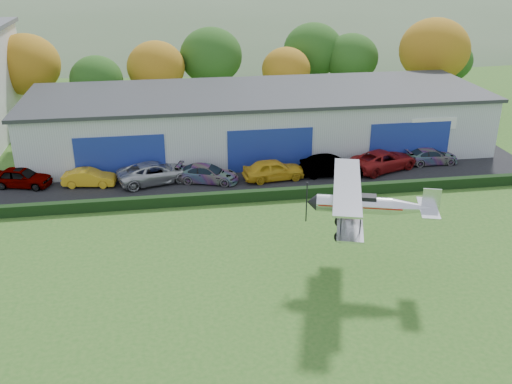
{
  "coord_description": "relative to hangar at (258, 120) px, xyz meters",
  "views": [
    {
      "loc": [
        -3.16,
        -22.28,
        17.43
      ],
      "look_at": [
        1.9,
        9.75,
        3.48
      ],
      "focal_mm": 40.79,
      "sensor_mm": 36.0,
      "label": 1
    }
  ],
  "objects": [
    {
      "name": "car_5",
      "position": [
        4.63,
        -7.95,
        -1.79
      ],
      "size": [
        5.06,
        2.14,
        1.62
      ],
      "primitive_type": "imported",
      "rotation": [
        0.0,
        0.0,
        1.48
      ],
      "color": "gray",
      "rests_on": "apron"
    },
    {
      "name": "apron",
      "position": [
        -2.0,
        -6.98,
        -2.63
      ],
      "size": [
        48.0,
        9.0,
        0.05
      ],
      "primitive_type": "cube",
      "color": "black",
      "rests_on": "ground"
    },
    {
      "name": "biplane",
      "position": [
        2.23,
        -22.75,
        1.71
      ],
      "size": [
        7.23,
        8.18,
        3.06
      ],
      "rotation": [
        0.0,
        0.0,
        -0.3
      ],
      "color": "silver"
    },
    {
      "name": "car_3",
      "position": [
        -5.3,
        -7.72,
        -1.9
      ],
      "size": [
        5.22,
        3.35,
        1.41
      ],
      "primitive_type": "imported",
      "rotation": [
        0.0,
        0.0,
        1.26
      ],
      "color": "gray",
      "rests_on": "apron"
    },
    {
      "name": "tree_belt",
      "position": [
        -4.15,
        12.64,
        2.95
      ],
      "size": [
        75.7,
        13.22,
        10.12
      ],
      "color": "#3D2614",
      "rests_on": "ground"
    },
    {
      "name": "car_2",
      "position": [
        -9.33,
        -7.13,
        -1.79
      ],
      "size": [
        6.38,
        4.18,
        1.63
      ],
      "primitive_type": "imported",
      "rotation": [
        0.0,
        0.0,
        1.84
      ],
      "color": "silver",
      "rests_on": "apron"
    },
    {
      "name": "car_6",
      "position": [
        9.35,
        -7.24,
        -1.79
      ],
      "size": [
        6.48,
        4.7,
        1.64
      ],
      "primitive_type": "imported",
      "rotation": [
        0.0,
        0.0,
        1.95
      ],
      "color": "maroon",
      "rests_on": "apron"
    },
    {
      "name": "car_7",
      "position": [
        13.86,
        -6.53,
        -1.95
      ],
      "size": [
        4.56,
        1.89,
        1.32
      ],
      "primitive_type": "imported",
      "rotation": [
        0.0,
        0.0,
        1.58
      ],
      "color": "gray",
      "rests_on": "apron"
    },
    {
      "name": "distant_hills",
      "position": [
        -9.38,
        112.02,
        -15.7
      ],
      "size": [
        430.0,
        196.0,
        56.0
      ],
      "color": "#4C6642",
      "rests_on": "ground"
    },
    {
      "name": "car_0",
      "position": [
        -19.54,
        -6.43,
        -1.84
      ],
      "size": [
        4.83,
        2.89,
        1.54
      ],
      "primitive_type": "imported",
      "rotation": [
        0.0,
        0.0,
        1.32
      ],
      "color": "gray",
      "rests_on": "apron"
    },
    {
      "name": "hedge",
      "position": [
        -2.0,
        -11.78,
        -2.26
      ],
      "size": [
        46.0,
        0.6,
        0.8
      ],
      "primitive_type": "cube",
      "color": "black",
      "rests_on": "ground"
    },
    {
      "name": "car_4",
      "position": [
        -0.08,
        -8.03,
        -1.77
      ],
      "size": [
        5.07,
        2.48,
        1.66
      ],
      "primitive_type": "imported",
      "rotation": [
        0.0,
        0.0,
        1.68
      ],
      "color": "gold",
      "rests_on": "apron"
    },
    {
      "name": "hangar",
      "position": [
        0.0,
        0.0,
        0.0
      ],
      "size": [
        40.6,
        12.6,
        5.3
      ],
      "color": "#B2B7BC",
      "rests_on": "ground"
    },
    {
      "name": "ground",
      "position": [
        -5.0,
        -27.98,
        -2.66
      ],
      "size": [
        300.0,
        300.0,
        0.0
      ],
      "primitive_type": "plane",
      "color": "#2D5E1D",
      "rests_on": "ground"
    },
    {
      "name": "car_1",
      "position": [
        -14.4,
        -7.1,
        -1.94
      ],
      "size": [
        4.21,
        1.97,
        1.34
      ],
      "primitive_type": "imported",
      "rotation": [
        0.0,
        0.0,
        1.43
      ],
      "color": "gold",
      "rests_on": "apron"
    }
  ]
}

